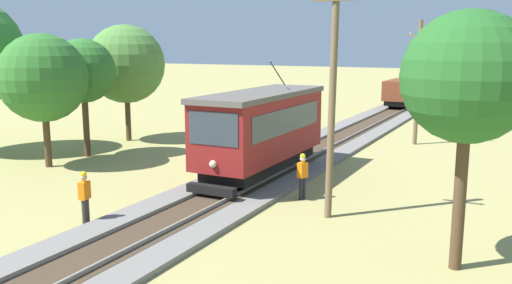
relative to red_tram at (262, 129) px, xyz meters
The scene contains 11 objects.
red_tram is the anchor object (origin of this frame).
freight_car 28.30m from the red_tram, 90.01° to the left, with size 2.40×5.20×2.31m.
utility_pole_near_tram 6.07m from the red_tram, 39.37° to the right, with size 1.40×0.58×8.23m.
utility_pole_mid 12.30m from the red_tram, 68.75° to the left, with size 1.40×0.27×7.18m.
gravel_pile 30.15m from the red_tram, 79.87° to the left, with size 3.08×3.08×1.36m, color #9E998E.
track_worker 8.55m from the red_tram, 106.46° to the right, with size 0.31×0.42×1.78m.
second_worker 3.81m from the red_tram, 38.14° to the right, with size 0.34×0.44×1.78m.
tree_right_near 12.59m from the red_tram, 157.55° to the left, with size 4.66×4.66×6.97m.
tree_left_far 11.25m from the red_tram, 35.54° to the right, with size 3.33×3.33×6.70m.
tree_right_far 10.67m from the red_tram, 165.36° to the right, with size 4.14×4.14×6.33m.
tree_horizon 10.47m from the red_tram, behind, with size 3.28×3.28×6.12m.
Camera 1 is at (10.27, -1.99, 5.85)m, focal length 37.81 mm.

